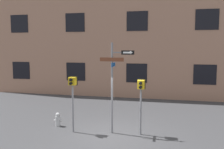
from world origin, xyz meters
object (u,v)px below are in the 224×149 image
Objects in this scene: fire_hydrant at (58,120)px; pedestrian_signal_right at (141,92)px; street_sign_pole at (114,80)px; pedestrian_signal_left at (73,89)px.

pedestrian_signal_right is at bearing -3.94° from fire_hydrant.
pedestrian_signal_right is (1.17, 0.08, -0.48)m from street_sign_pole.
street_sign_pole is 1.27m from pedestrian_signal_right.
fire_hydrant is (-2.86, 0.36, -2.06)m from street_sign_pole.
pedestrian_signal_right reaches higher than fire_hydrant.
street_sign_pole is at bearing -7.14° from fire_hydrant.
street_sign_pole is at bearing 8.46° from pedestrian_signal_left.
street_sign_pole is at bearing -176.08° from pedestrian_signal_right.
street_sign_pole reaches higher than pedestrian_signal_right.
pedestrian_signal_left is (-1.82, -0.27, -0.41)m from street_sign_pole.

